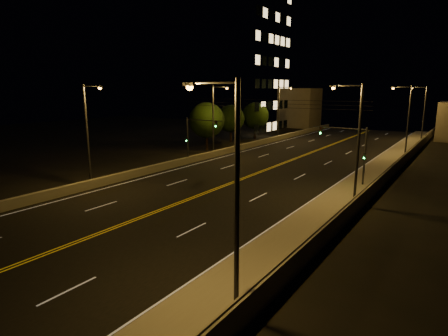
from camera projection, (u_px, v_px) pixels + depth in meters
The scene contains 22 objects.
road at pixel (218, 188), 34.45m from camera, with size 18.00×120.00×0.02m, color black.
sidewalk at pixel (334, 207), 28.56m from camera, with size 3.60×120.00×0.30m, color gray.
curb at pixel (311, 204), 29.59m from camera, with size 0.14×120.00×0.15m, color gray.
parapet_wall at pixel (357, 202), 27.53m from camera, with size 0.30×120.00×1.00m, color gray.
jersey_barrier at pixel (143, 171), 39.62m from camera, with size 0.45×120.00×0.82m, color gray.
distant_building_left at pixel (300, 108), 88.92m from camera, with size 8.00×8.00×9.09m, color gray.
parapet_rail at pixel (357, 195), 27.42m from camera, with size 0.06×0.06×120.00m, color black.
lane_markings at pixel (218, 188), 34.39m from camera, with size 17.32×116.00×0.00m.
streetlight_0 at pixel (231, 185), 14.23m from camera, with size 2.55×0.28×9.37m.
streetlight_1 at pixel (355, 137), 28.55m from camera, with size 2.55×0.28×9.37m.
streetlight_2 at pixel (406, 117), 48.76m from camera, with size 2.55×0.28×9.37m.
streetlight_3 at pixel (422, 111), 62.64m from camera, with size 2.55×0.28×9.37m.
streetlight_4 at pixel (89, 129), 33.73m from camera, with size 2.55×0.28×9.37m.
streetlight_5 at pixel (215, 116), 49.83m from camera, with size 2.55×0.28×9.37m.
streetlight_6 at pixel (280, 109), 66.20m from camera, with size 2.55×0.28×9.37m.
traffic_signal_right at pixel (353, 148), 34.57m from camera, with size 5.11×0.31×5.59m.
traffic_signal_left at pixel (194, 135), 44.71m from camera, with size 5.11×0.31×5.59m.
overhead_wires at pixel (267, 104), 40.65m from camera, with size 22.00×0.03×0.83m.
building_tower at pixel (219, 54), 74.17m from camera, with size 24.00×15.00×32.63m.
tree_0 at pixel (207, 120), 54.79m from camera, with size 5.23×5.23×7.09m.
tree_1 at pixel (231, 119), 63.76m from camera, with size 4.67×4.67×6.33m.
tree_2 at pixel (255, 116), 68.00m from camera, with size 4.87×4.87×6.59m.
Camera 1 is at (18.95, -7.40, 8.99)m, focal length 30.00 mm.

